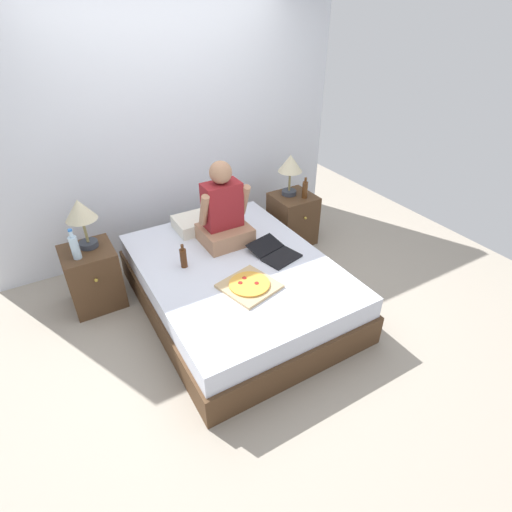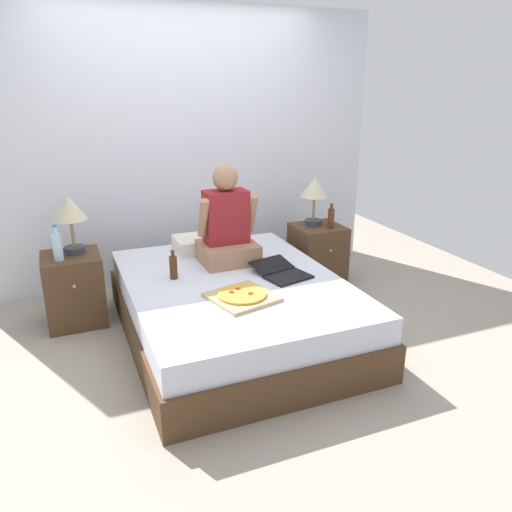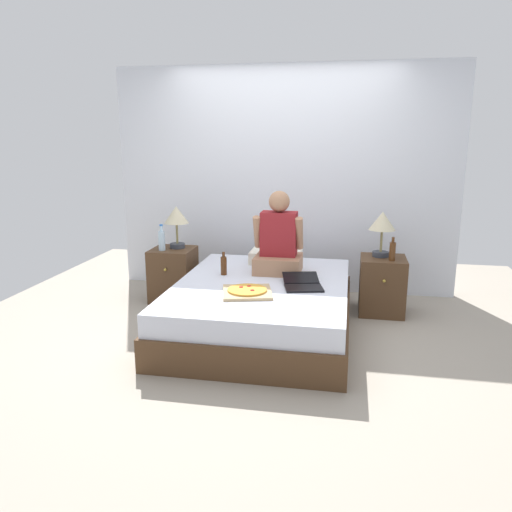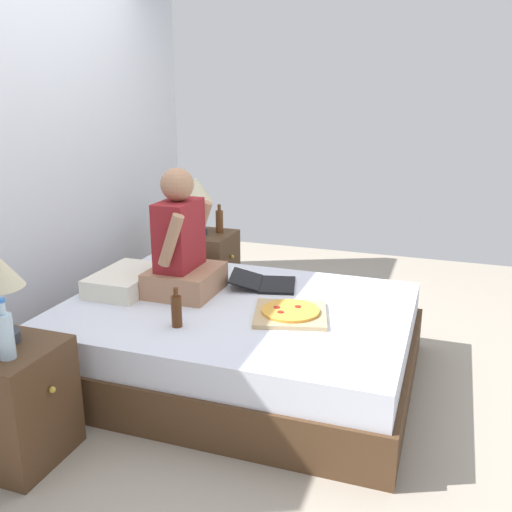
{
  "view_description": "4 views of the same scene",
  "coord_description": "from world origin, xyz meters",
  "px_view_note": "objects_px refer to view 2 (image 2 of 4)",
  "views": [
    {
      "loc": [
        -1.3,
        -2.55,
        2.43
      ],
      "look_at": [
        0.08,
        -0.21,
        0.63
      ],
      "focal_mm": 28.0,
      "sensor_mm": 36.0,
      "label": 1
    },
    {
      "loc": [
        -1.14,
        -3.23,
        1.84
      ],
      "look_at": [
        0.11,
        -0.18,
        0.69
      ],
      "focal_mm": 35.0,
      "sensor_mm": 36.0,
      "label": 2
    },
    {
      "loc": [
        0.74,
        -4.23,
        1.73
      ],
      "look_at": [
        -0.02,
        -0.19,
        0.75
      ],
      "focal_mm": 35.0,
      "sensor_mm": 36.0,
      "label": 3
    },
    {
      "loc": [
        -2.94,
        -1.15,
        1.7
      ],
      "look_at": [
        -0.1,
        -0.16,
        0.8
      ],
      "focal_mm": 40.0,
      "sensor_mm": 36.0,
      "label": 4
    }
  ],
  "objects_px": {
    "nightstand_right": "(317,255)",
    "beer_bottle_on_bed": "(173,267)",
    "person_seated": "(227,227)",
    "pizza_box": "(242,296)",
    "lamp_on_right_nightstand": "(314,191)",
    "lamp_on_left_nightstand": "(70,212)",
    "water_bottle": "(57,246)",
    "laptop": "(283,273)",
    "beer_bottle": "(331,218)",
    "bed": "(234,308)",
    "nightstand_left": "(74,289)"
  },
  "relations": [
    {
      "from": "lamp_on_left_nightstand",
      "to": "beer_bottle",
      "type": "distance_m",
      "value": 2.24
    },
    {
      "from": "water_bottle",
      "to": "nightstand_right",
      "type": "height_order",
      "value": "water_bottle"
    },
    {
      "from": "bed",
      "to": "person_seated",
      "type": "bearing_deg",
      "value": 77.14
    },
    {
      "from": "bed",
      "to": "laptop",
      "type": "bearing_deg",
      "value": -10.55
    },
    {
      "from": "laptop",
      "to": "beer_bottle",
      "type": "bearing_deg",
      "value": 39.9
    },
    {
      "from": "beer_bottle",
      "to": "person_seated",
      "type": "xyz_separation_m",
      "value": [
        -1.08,
        -0.2,
        0.08
      ]
    },
    {
      "from": "nightstand_right",
      "to": "lamp_on_right_nightstand",
      "type": "height_order",
      "value": "lamp_on_right_nightstand"
    },
    {
      "from": "lamp_on_right_nightstand",
      "to": "beer_bottle_on_bed",
      "type": "bearing_deg",
      "value": -159.18
    },
    {
      "from": "laptop",
      "to": "lamp_on_right_nightstand",
      "type": "bearing_deg",
      "value": 49.52
    },
    {
      "from": "nightstand_right",
      "to": "beer_bottle",
      "type": "height_order",
      "value": "beer_bottle"
    },
    {
      "from": "lamp_on_left_nightstand",
      "to": "pizza_box",
      "type": "relative_size",
      "value": 0.92
    },
    {
      "from": "person_seated",
      "to": "pizza_box",
      "type": "distance_m",
      "value": 0.8
    },
    {
      "from": "nightstand_right",
      "to": "beer_bottle_on_bed",
      "type": "xyz_separation_m",
      "value": [
        -1.5,
        -0.51,
        0.27
      ]
    },
    {
      "from": "nightstand_right",
      "to": "nightstand_left",
      "type": "bearing_deg",
      "value": 180.0
    },
    {
      "from": "lamp_on_right_nightstand",
      "to": "person_seated",
      "type": "xyz_separation_m",
      "value": [
        -0.98,
        -0.35,
        -0.15
      ]
    },
    {
      "from": "lamp_on_right_nightstand",
      "to": "laptop",
      "type": "relative_size",
      "value": 0.94
    },
    {
      "from": "person_seated",
      "to": "beer_bottle_on_bed",
      "type": "height_order",
      "value": "person_seated"
    },
    {
      "from": "bed",
      "to": "nightstand_right",
      "type": "height_order",
      "value": "nightstand_right"
    },
    {
      "from": "lamp_on_left_nightstand",
      "to": "beer_bottle",
      "type": "xyz_separation_m",
      "value": [
        2.22,
        -0.15,
        -0.23
      ]
    },
    {
      "from": "bed",
      "to": "beer_bottle_on_bed",
      "type": "relative_size",
      "value": 9.38
    },
    {
      "from": "person_seated",
      "to": "pizza_box",
      "type": "relative_size",
      "value": 1.6
    },
    {
      "from": "beer_bottle",
      "to": "laptop",
      "type": "xyz_separation_m",
      "value": [
        -0.8,
        -0.67,
        -0.19
      ]
    },
    {
      "from": "bed",
      "to": "person_seated",
      "type": "relative_size",
      "value": 2.64
    },
    {
      "from": "beer_bottle_on_bed",
      "to": "laptop",
      "type": "bearing_deg",
      "value": -18.38
    },
    {
      "from": "lamp_on_right_nightstand",
      "to": "beer_bottle",
      "type": "xyz_separation_m",
      "value": [
        0.1,
        -0.15,
        -0.23
      ]
    },
    {
      "from": "nightstand_right",
      "to": "laptop",
      "type": "bearing_deg",
      "value": -133.48
    },
    {
      "from": "person_seated",
      "to": "bed",
      "type": "bearing_deg",
      "value": -102.86
    },
    {
      "from": "water_bottle",
      "to": "beer_bottle",
      "type": "height_order",
      "value": "water_bottle"
    },
    {
      "from": "nightstand_right",
      "to": "beer_bottle_on_bed",
      "type": "distance_m",
      "value": 1.6
    },
    {
      "from": "pizza_box",
      "to": "nightstand_right",
      "type": "bearing_deg",
      "value": 42.0
    },
    {
      "from": "nightstand_left",
      "to": "nightstand_right",
      "type": "xyz_separation_m",
      "value": [
        2.19,
        0.0,
        0.0
      ]
    },
    {
      "from": "laptop",
      "to": "water_bottle",
      "type": "bearing_deg",
      "value": 156.41
    },
    {
      "from": "water_bottle",
      "to": "lamp_on_right_nightstand",
      "type": "height_order",
      "value": "lamp_on_right_nightstand"
    },
    {
      "from": "beer_bottle_on_bed",
      "to": "bed",
      "type": "bearing_deg",
      "value": -25.02
    },
    {
      "from": "nightstand_left",
      "to": "laptop",
      "type": "bearing_deg",
      "value": -27.55
    },
    {
      "from": "bed",
      "to": "pizza_box",
      "type": "distance_m",
      "value": 0.44
    },
    {
      "from": "nightstand_left",
      "to": "pizza_box",
      "type": "relative_size",
      "value": 1.17
    },
    {
      "from": "nightstand_right",
      "to": "lamp_on_right_nightstand",
      "type": "xyz_separation_m",
      "value": [
        -0.03,
        0.05,
        0.61
      ]
    },
    {
      "from": "beer_bottle",
      "to": "person_seated",
      "type": "bearing_deg",
      "value": -169.32
    },
    {
      "from": "nightstand_left",
      "to": "beer_bottle_on_bed",
      "type": "xyz_separation_m",
      "value": [
        0.69,
        -0.51,
        0.27
      ]
    },
    {
      "from": "beer_bottle",
      "to": "bed",
      "type": "bearing_deg",
      "value": -152.92
    },
    {
      "from": "water_bottle",
      "to": "beer_bottle_on_bed",
      "type": "relative_size",
      "value": 1.25
    },
    {
      "from": "lamp_on_left_nightstand",
      "to": "beer_bottle_on_bed",
      "type": "bearing_deg",
      "value": -40.51
    },
    {
      "from": "lamp_on_right_nightstand",
      "to": "person_seated",
      "type": "relative_size",
      "value": 0.58
    },
    {
      "from": "bed",
      "to": "beer_bottle_on_bed",
      "type": "xyz_separation_m",
      "value": [
        -0.4,
        0.19,
        0.32
      ]
    },
    {
      "from": "beer_bottle_on_bed",
      "to": "lamp_on_right_nightstand",
      "type": "bearing_deg",
      "value": 20.82
    },
    {
      "from": "nightstand_right",
      "to": "person_seated",
      "type": "bearing_deg",
      "value": -163.24
    },
    {
      "from": "nightstand_left",
      "to": "lamp_on_left_nightstand",
      "type": "distance_m",
      "value": 0.61
    },
    {
      "from": "nightstand_right",
      "to": "laptop",
      "type": "xyz_separation_m",
      "value": [
        -0.73,
        -0.76,
        0.19
      ]
    },
    {
      "from": "lamp_on_left_nightstand",
      "to": "laptop",
      "type": "xyz_separation_m",
      "value": [
        1.43,
        -0.82,
        -0.42
      ]
    }
  ]
}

